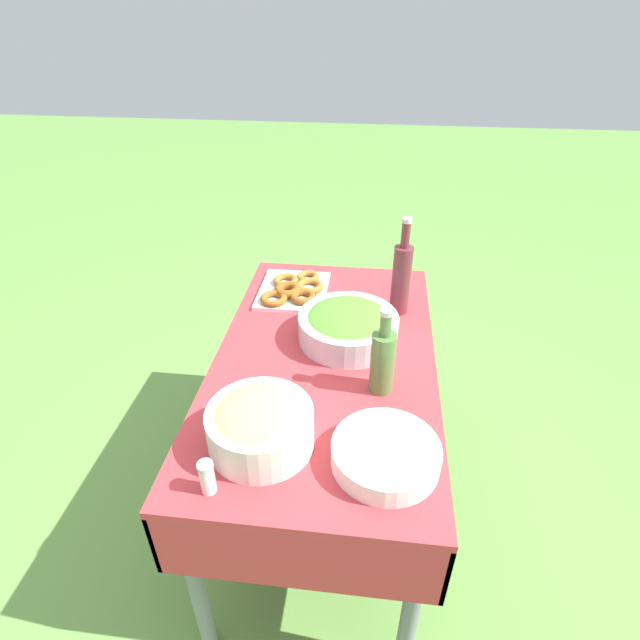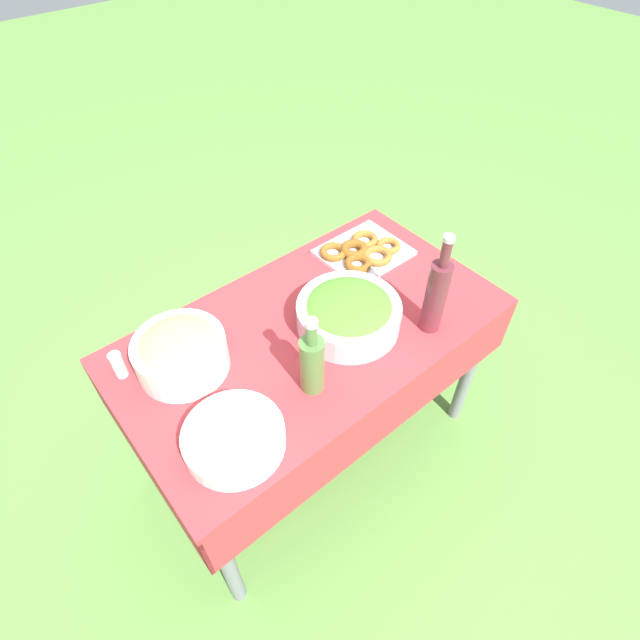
# 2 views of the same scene
# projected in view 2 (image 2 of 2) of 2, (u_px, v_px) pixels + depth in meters

# --- Properties ---
(ground_plane) EXTENTS (14.00, 14.00, 0.00)m
(ground_plane) POSITION_uv_depth(u_px,v_px,m) (313.00, 441.00, 2.18)
(ground_plane) COLOR #609342
(picnic_table) EXTENTS (1.28, 0.72, 0.73)m
(picnic_table) POSITION_uv_depth(u_px,v_px,m) (312.00, 350.00, 1.72)
(picnic_table) COLOR #B73338
(picnic_table) RESTS_ON ground_plane
(salad_bowl) EXTENTS (0.34, 0.34, 0.11)m
(salad_bowl) POSITION_uv_depth(u_px,v_px,m) (349.00, 313.00, 1.61)
(salad_bowl) COLOR silver
(salad_bowl) RESTS_ON picnic_table
(pasta_bowl) EXTENTS (0.28, 0.28, 0.13)m
(pasta_bowl) POSITION_uv_depth(u_px,v_px,m) (180.00, 352.00, 1.48)
(pasta_bowl) COLOR silver
(pasta_bowl) RESTS_ON picnic_table
(donut_platter) EXTENTS (0.33, 0.27, 0.05)m
(donut_platter) POSITION_uv_depth(u_px,v_px,m) (363.00, 252.00, 1.89)
(donut_platter) COLOR silver
(donut_platter) RESTS_ON picnic_table
(plate_stack) EXTENTS (0.28, 0.28, 0.06)m
(plate_stack) POSITION_uv_depth(u_px,v_px,m) (234.00, 438.00, 1.33)
(plate_stack) COLOR white
(plate_stack) RESTS_ON picnic_table
(olive_oil_bottle) EXTENTS (0.07, 0.07, 0.28)m
(olive_oil_bottle) POSITION_uv_depth(u_px,v_px,m) (312.00, 363.00, 1.40)
(olive_oil_bottle) COLOR #4C7238
(olive_oil_bottle) RESTS_ON picnic_table
(wine_bottle) EXTENTS (0.07, 0.07, 0.37)m
(wine_bottle) POSITION_uv_depth(u_px,v_px,m) (436.00, 294.00, 1.55)
(wine_bottle) COLOR maroon
(wine_bottle) RESTS_ON picnic_table
(salt_shaker) EXTENTS (0.04, 0.04, 0.09)m
(salt_shaker) POSITION_uv_depth(u_px,v_px,m) (118.00, 365.00, 1.48)
(salt_shaker) COLOR white
(salt_shaker) RESTS_ON picnic_table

